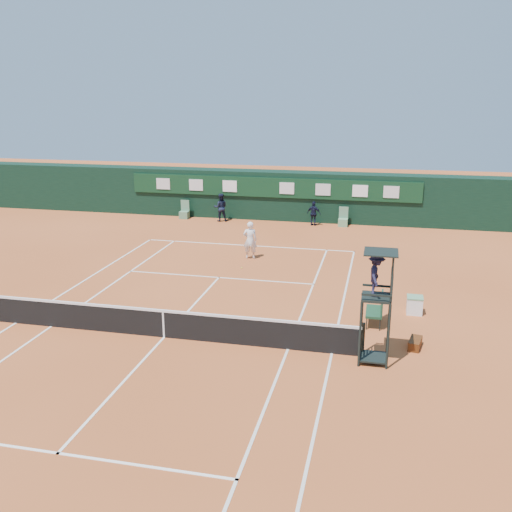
{
  "coord_description": "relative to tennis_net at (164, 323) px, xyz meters",
  "views": [
    {
      "loc": [
        6.71,
        -16.13,
        7.75
      ],
      "look_at": [
        1.74,
        6.0,
        1.2
      ],
      "focal_mm": 40.0,
      "sensor_mm": 36.0,
      "label": 1
    }
  ],
  "objects": [
    {
      "name": "linesman_chair_right",
      "position": [
        4.5,
        17.48,
        -0.19
      ],
      "size": [
        0.55,
        0.5,
        1.15
      ],
      "color": "#639869",
      "rests_on": "ground"
    },
    {
      "name": "player_bench",
      "position": [
        6.78,
        2.66,
        0.09
      ],
      "size": [
        0.56,
        1.2,
        1.1
      ],
      "color": "#183C24",
      "rests_on": "ground"
    },
    {
      "name": "umpire_chair",
      "position": [
        6.71,
        -0.27,
        1.95
      ],
      "size": [
        0.96,
        0.95,
        3.42
      ],
      "color": "black",
      "rests_on": "ground"
    },
    {
      "name": "ball_kid_left",
      "position": [
        -3.02,
        17.21,
        0.36
      ],
      "size": [
        1.0,
        0.87,
        1.74
      ],
      "primitive_type": "imported",
      "rotation": [
        0.0,
        0.0,
        3.43
      ],
      "color": "black",
      "rests_on": "ground"
    },
    {
      "name": "tennis_ball",
      "position": [
        0.64,
        7.92,
        -0.48
      ],
      "size": [
        0.06,
        0.06,
        0.06
      ],
      "primitive_type": "sphere",
      "color": "#CED431",
      "rests_on": "ground"
    },
    {
      "name": "court_lines",
      "position": [
        0.0,
        0.0,
        -0.5
      ],
      "size": [
        11.05,
        23.85,
        0.01
      ],
      "color": "white",
      "rests_on": "ground"
    },
    {
      "name": "ground",
      "position": [
        0.0,
        0.0,
        -0.51
      ],
      "size": [
        90.0,
        90.0,
        0.0
      ],
      "primitive_type": "plane",
      "color": "#BE5C2C",
      "rests_on": "ground"
    },
    {
      "name": "linesman_chair_left",
      "position": [
        -5.5,
        17.48,
        -0.19
      ],
      "size": [
        0.55,
        0.5,
        1.15
      ],
      "color": "#55825F",
      "rests_on": "ground"
    },
    {
      "name": "ball_kid_right",
      "position": [
        2.76,
        17.28,
        0.22
      ],
      "size": [
        0.91,
        0.54,
        1.46
      ],
      "primitive_type": "imported",
      "rotation": [
        0.0,
        0.0,
        2.92
      ],
      "color": "black",
      "rests_on": "ground"
    },
    {
      "name": "tennis_bag",
      "position": [
        7.99,
        0.99,
        -0.36
      ],
      "size": [
        0.48,
        0.83,
        0.29
      ],
      "primitive_type": "cube",
      "rotation": [
        0.0,
        0.0,
        -0.19
      ],
      "color": "black",
      "rests_on": "ground"
    },
    {
      "name": "back_wall",
      "position": [
        0.0,
        18.74,
        1.0
      ],
      "size": [
        40.0,
        1.65,
        3.0
      ],
      "color": "black",
      "rests_on": "ground"
    },
    {
      "name": "player",
      "position": [
        0.64,
        9.6,
        0.4
      ],
      "size": [
        0.72,
        0.53,
        1.82
      ],
      "primitive_type": "imported",
      "rotation": [
        0.0,
        0.0,
        3.29
      ],
      "color": "white",
      "rests_on": "ground"
    },
    {
      "name": "tennis_net",
      "position": [
        0.0,
        0.0,
        0.0
      ],
      "size": [
        12.9,
        0.1,
        1.1
      ],
      "color": "black",
      "rests_on": "ground"
    },
    {
      "name": "cooler",
      "position": [
        8.09,
        3.98,
        -0.18
      ],
      "size": [
        0.57,
        0.57,
        0.65
      ],
      "color": "white",
      "rests_on": "ground"
    }
  ]
}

